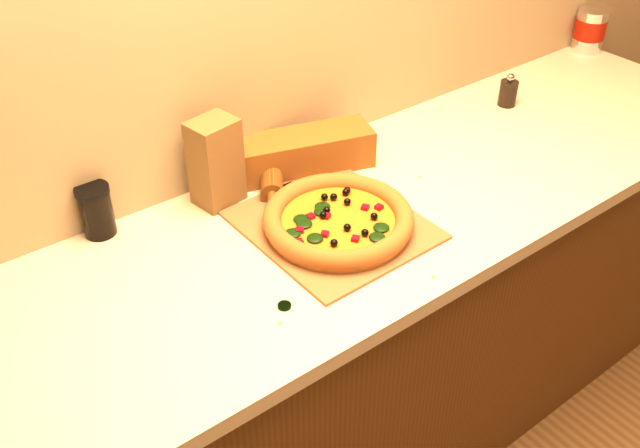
{
  "coord_description": "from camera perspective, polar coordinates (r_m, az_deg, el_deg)",
  "views": [
    {
      "loc": [
        -0.85,
        0.35,
        1.91
      ],
      "look_at": [
        -0.06,
        1.38,
        0.96
      ],
      "focal_mm": 40.0,
      "sensor_mm": 36.0,
      "label": 1
    }
  ],
  "objects": [
    {
      "name": "bottle_cap",
      "position": [
        1.48,
        -2.86,
        -6.55
      ],
      "size": [
        0.04,
        0.04,
        0.01
      ],
      "primitive_type": "cylinder",
      "rotation": [
        0.0,
        0.0,
        0.28
      ],
      "color": "black",
      "rests_on": "countertop"
    },
    {
      "name": "pizza_peel",
      "position": [
        1.7,
        0.67,
        0.2
      ],
      "size": [
        0.38,
        0.57,
        0.01
      ],
      "rotation": [
        0.0,
        0.0,
        0.01
      ],
      "color": "brown",
      "rests_on": "countertop"
    },
    {
      "name": "dark_jar",
      "position": [
        1.71,
        -17.47,
        1.04
      ],
      "size": [
        0.08,
        0.08,
        0.13
      ],
      "color": "black",
      "rests_on": "countertop"
    },
    {
      "name": "rolling_pin",
      "position": [
        1.88,
        -3.9,
        4.83
      ],
      "size": [
        0.26,
        0.37,
        0.06
      ],
      "rotation": [
        0.0,
        0.0,
        0.99
      ],
      "color": "#54260E",
      "rests_on": "countertop"
    },
    {
      "name": "pizza",
      "position": [
        1.66,
        1.47,
        0.36
      ],
      "size": [
        0.35,
        0.35,
        0.05
      ],
      "color": "#B9762E",
      "rests_on": "pizza_peel"
    },
    {
      "name": "cabinet",
      "position": [
        2.01,
        0.6,
        -10.86
      ],
      "size": [
        2.8,
        0.65,
        0.86
      ],
      "primitive_type": "cube",
      "color": "#4E2B10",
      "rests_on": "ground"
    },
    {
      "name": "bread_bag",
      "position": [
        1.88,
        -1.38,
        5.79
      ],
      "size": [
        0.39,
        0.23,
        0.1
      ],
      "primitive_type": "cube",
      "rotation": [
        0.0,
        0.0,
        -0.3
      ],
      "color": "brown",
      "rests_on": "countertop"
    },
    {
      "name": "pepper_grinder",
      "position": [
        2.28,
        14.82,
        10.16
      ],
      "size": [
        0.05,
        0.05,
        0.1
      ],
      "color": "black",
      "rests_on": "countertop"
    },
    {
      "name": "paper_bag",
      "position": [
        1.74,
        -8.35,
        4.91
      ],
      "size": [
        0.12,
        0.11,
        0.22
      ],
      "primitive_type": "cube",
      "rotation": [
        0.0,
        0.0,
        0.17
      ],
      "color": "brown",
      "rests_on": "countertop"
    },
    {
      "name": "coffee_canister",
      "position": [
        2.75,
        20.78,
        14.33
      ],
      "size": [
        0.11,
        0.11,
        0.15
      ],
      "color": "silver",
      "rests_on": "countertop"
    },
    {
      "name": "countertop",
      "position": [
        1.71,
        0.7,
        -0.59
      ],
      "size": [
        2.84,
        0.68,
        0.04
      ],
      "primitive_type": "cube",
      "color": "beige",
      "rests_on": "cabinet"
    }
  ]
}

